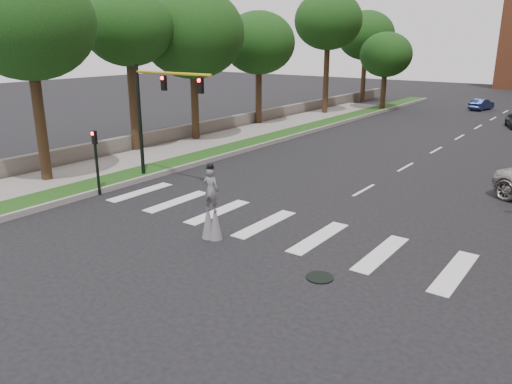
# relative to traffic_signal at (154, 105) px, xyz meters

# --- Properties ---
(ground_plane) EXTENTS (160.00, 160.00, 0.00)m
(ground_plane) POSITION_rel_traffic_signal_xyz_m (9.78, -3.00, -4.15)
(ground_plane) COLOR black
(ground_plane) RESTS_ON ground
(grass_median) EXTENTS (2.00, 60.00, 0.25)m
(grass_median) POSITION_rel_traffic_signal_xyz_m (-1.72, 17.00, -4.03)
(grass_median) COLOR #173D11
(grass_median) RESTS_ON ground
(median_curb) EXTENTS (0.20, 60.00, 0.28)m
(median_curb) POSITION_rel_traffic_signal_xyz_m (-0.67, 17.00, -4.01)
(median_curb) COLOR gray
(median_curb) RESTS_ON ground
(sidewalk_left) EXTENTS (4.00, 60.00, 0.18)m
(sidewalk_left) POSITION_rel_traffic_signal_xyz_m (-4.72, 7.00, -4.06)
(sidewalk_left) COLOR gray
(sidewalk_left) RESTS_ON ground
(stone_wall) EXTENTS (0.50, 56.00, 1.10)m
(stone_wall) POSITION_rel_traffic_signal_xyz_m (-7.22, 19.00, -3.60)
(stone_wall) COLOR #605A52
(stone_wall) RESTS_ON ground
(manhole) EXTENTS (0.90, 0.90, 0.04)m
(manhole) POSITION_rel_traffic_signal_xyz_m (12.78, -5.00, -4.13)
(manhole) COLOR black
(manhole) RESTS_ON ground
(traffic_signal) EXTENTS (5.30, 0.23, 6.20)m
(traffic_signal) POSITION_rel_traffic_signal_xyz_m (0.00, 0.00, 0.00)
(traffic_signal) COLOR black
(traffic_signal) RESTS_ON ground
(secondary_signal) EXTENTS (0.25, 0.21, 3.23)m
(secondary_signal) POSITION_rel_traffic_signal_xyz_m (-0.52, -3.50, -2.20)
(secondary_signal) COLOR black
(secondary_signal) RESTS_ON ground
(stilt_performer) EXTENTS (0.83, 0.59, 3.02)m
(stilt_performer) POSITION_rel_traffic_signal_xyz_m (7.74, -4.50, -2.96)
(stilt_performer) COLOR black
(stilt_performer) RESTS_ON ground
(car_mid) EXTENTS (2.04, 3.85, 1.21)m
(car_mid) POSITION_rel_traffic_signal_xyz_m (7.29, 40.97, -3.55)
(car_mid) COLOR navy
(car_mid) RESTS_ON ground
(tree_0) EXTENTS (6.69, 6.69, 11.06)m
(tree_0) POSITION_rel_traffic_signal_xyz_m (-4.76, -3.69, 4.03)
(tree_0) COLOR black
(tree_0) RESTS_ON ground
(tree_1) EXTENTS (5.78, 5.78, 10.60)m
(tree_1) POSITION_rel_traffic_signal_xyz_m (-6.77, 4.31, 3.94)
(tree_1) COLOR black
(tree_1) RESTS_ON ground
(tree_2) EXTENTS (7.57, 7.57, 11.06)m
(tree_2) POSITION_rel_traffic_signal_xyz_m (-6.16, 9.66, 3.67)
(tree_2) COLOR black
(tree_2) RESTS_ON ground
(tree_3) EXTENTS (6.31, 6.31, 9.81)m
(tree_3) POSITION_rel_traffic_signal_xyz_m (-6.61, 18.47, 2.95)
(tree_3) COLOR black
(tree_3) RESTS_ON ground
(tree_4) EXTENTS (6.67, 6.67, 12.04)m
(tree_4) POSITION_rel_traffic_signal_xyz_m (-5.00, 27.91, 5.00)
(tree_4) COLOR black
(tree_4) RESTS_ON ground
(tree_5) EXTENTS (6.74, 6.74, 10.74)m
(tree_5) POSITION_rel_traffic_signal_xyz_m (-6.22, 39.68, 3.70)
(tree_5) COLOR black
(tree_5) RESTS_ON ground
(tree_6) EXTENTS (5.48, 5.48, 8.22)m
(tree_6) POSITION_rel_traffic_signal_xyz_m (-1.32, 34.10, 1.70)
(tree_6) COLOR black
(tree_6) RESTS_ON ground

